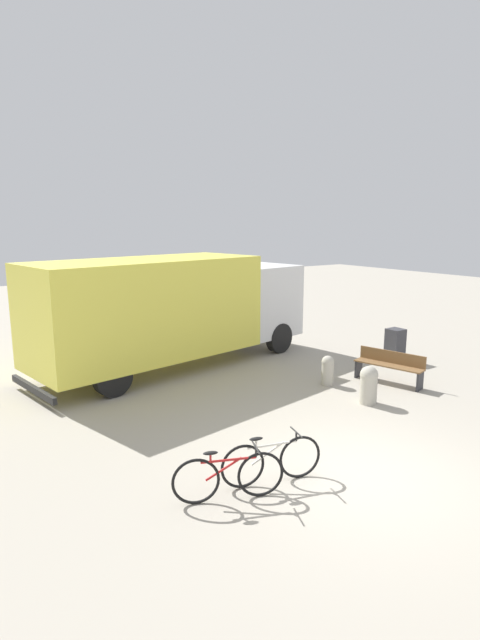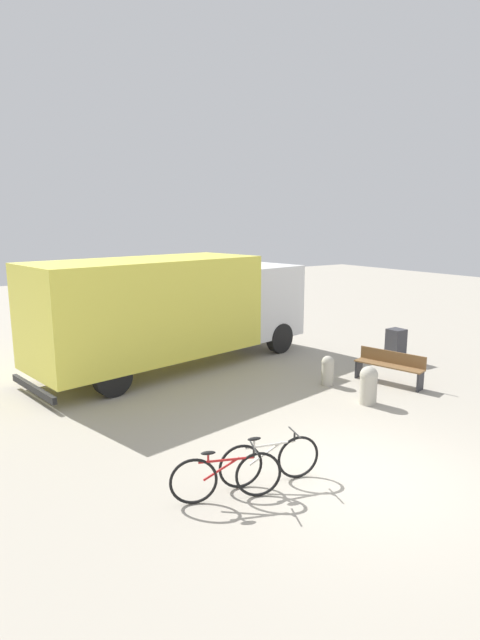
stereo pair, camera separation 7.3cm
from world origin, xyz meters
The scene contains 8 objects.
ground_plane centered at (0.00, 0.00, 0.00)m, with size 60.00×60.00×0.00m, color #A8A091.
delivery_truck centered at (0.39, 7.37, 1.72)m, with size 8.69×3.79×3.10m.
park_bench centered at (4.22, 2.86, 0.47)m, with size 0.82×1.81×0.82m.
bicycle_near centered at (-2.20, 0.55, 0.38)m, with size 1.58×0.69×0.80m.
bicycle_middle centered at (-1.36, 0.59, 0.38)m, with size 1.64×0.57×0.80m.
bollard_near_bench centered at (2.63, 2.15, 0.47)m, with size 0.41×0.41×0.88m.
bollard_far_bench centered at (2.81, 3.64, 0.41)m, with size 0.32×0.32×0.76m.
utility_box centered at (6.06, 4.17, 0.48)m, with size 0.45×0.45×0.96m.
Camera 2 is at (-5.80, -5.17, 4.06)m, focal length 28.00 mm.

